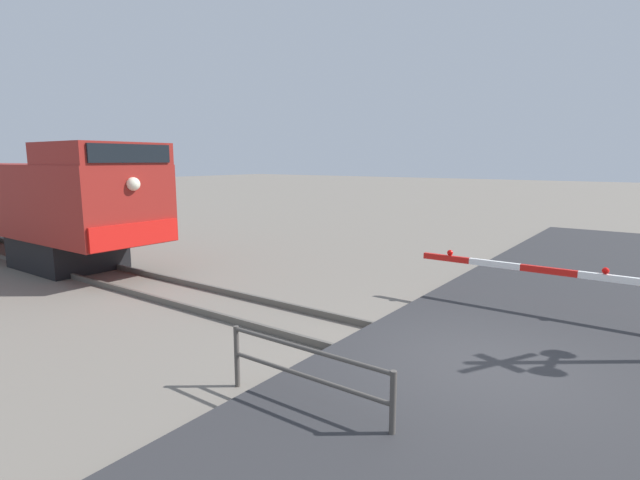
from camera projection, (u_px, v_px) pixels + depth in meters
name	position (u px, v px, depth m)	size (l,w,h in m)	color
ground_plane	(480.00, 372.00, 7.77)	(160.00, 160.00, 0.00)	slate
rail_track_left	(465.00, 384.00, 7.19)	(0.08, 80.00, 0.15)	#59544C
rail_track_right	(494.00, 353.00, 8.33)	(0.08, 80.00, 0.15)	#59544C
road_surface	(481.00, 367.00, 7.76)	(36.00, 4.75, 0.16)	#2D2D30
locomotive	(5.00, 198.00, 17.60)	(2.79, 17.02, 3.86)	black
guard_railing	(306.00, 369.00, 6.43)	(0.08, 2.69, 0.95)	#4C4742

